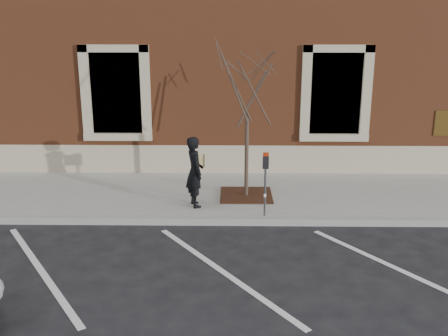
{
  "coord_description": "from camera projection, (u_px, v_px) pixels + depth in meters",
  "views": [
    {
      "loc": [
        0.16,
        -10.14,
        4.1
      ],
      "look_at": [
        0.0,
        0.6,
        1.1
      ],
      "focal_mm": 40.0,
      "sensor_mm": 36.0,
      "label": 1
    }
  ],
  "objects": [
    {
      "name": "ground",
      "position": [
        224.0,
        224.0,
        10.87
      ],
      "size": [
        120.0,
        120.0,
        0.0
      ],
      "primitive_type": "plane",
      "color": "#28282B",
      "rests_on": "ground"
    },
    {
      "name": "sidewalk_near",
      "position": [
        225.0,
        195.0,
        12.53
      ],
      "size": [
        40.0,
        3.5,
        0.15
      ],
      "primitive_type": "cube",
      "color": "#BBB9AF",
      "rests_on": "ground"
    },
    {
      "name": "curb_near",
      "position": [
        224.0,
        222.0,
        10.8
      ],
      "size": [
        40.0,
        0.12,
        0.15
      ],
      "primitive_type": "cube",
      "color": "#9E9E99",
      "rests_on": "ground"
    },
    {
      "name": "parking_stripes",
      "position": [
        222.0,
        271.0,
        8.75
      ],
      "size": [
        28.0,
        4.4,
        0.01
      ],
      "primitive_type": null,
      "color": "silver",
      "rests_on": "ground"
    },
    {
      "name": "building_civic",
      "position": [
        227.0,
        32.0,
        17.25
      ],
      "size": [
        40.0,
        8.62,
        8.0
      ],
      "color": "brown",
      "rests_on": "ground"
    },
    {
      "name": "man",
      "position": [
        195.0,
        172.0,
        11.34
      ],
      "size": [
        0.57,
        0.69,
        1.63
      ],
      "primitive_type": "imported",
      "rotation": [
        0.0,
        0.0,
        1.91
      ],
      "color": "black",
      "rests_on": "sidewalk_near"
    },
    {
      "name": "parking_meter",
      "position": [
        265.0,
        173.0,
        10.66
      ],
      "size": [
        0.13,
        0.1,
        1.42
      ],
      "rotation": [
        0.0,
        0.0,
        0.27
      ],
      "color": "#595B60",
      "rests_on": "sidewalk_near"
    },
    {
      "name": "tree_grate",
      "position": [
        246.0,
        195.0,
        12.24
      ],
      "size": [
        1.26,
        1.26,
        0.03
      ],
      "primitive_type": "cube",
      "color": "#3F2114",
      "rests_on": "sidewalk_near"
    },
    {
      "name": "sapling",
      "position": [
        247.0,
        90.0,
        11.55
      ],
      "size": [
        2.22,
        2.22,
        3.7
      ],
      "color": "#4B352E",
      "rests_on": "sidewalk_near"
    }
  ]
}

